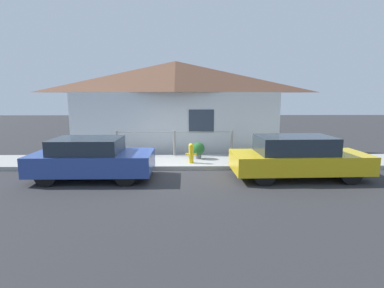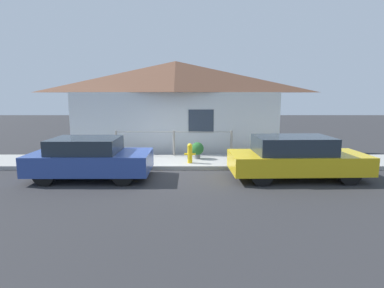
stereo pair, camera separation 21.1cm
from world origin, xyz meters
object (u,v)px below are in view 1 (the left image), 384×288
car_right (297,157)px  fire_hydrant (191,153)px  potted_plant_by_fence (104,151)px  car_left (92,158)px  potted_plant_near_hydrant (198,149)px

car_right → fire_hydrant: bearing=152.6°
potted_plant_by_fence → fire_hydrant: bearing=-12.2°
car_right → potted_plant_by_fence: 7.20m
fire_hydrant → potted_plant_by_fence: (-3.43, 0.74, -0.07)m
car_left → car_right: (6.53, -0.00, 0.02)m
car_right → potted_plant_near_hydrant: bearing=140.5°
fire_hydrant → potted_plant_by_fence: size_ratio=1.26×
car_left → potted_plant_by_fence: car_left is taller
car_right → potted_plant_near_hydrant: size_ratio=6.47×
car_right → potted_plant_by_fence: (-6.80, 2.35, -0.23)m
fire_hydrant → potted_plant_by_fence: fire_hydrant is taller
car_left → fire_hydrant: size_ratio=5.07×
potted_plant_near_hydrant → car_right: bearing=-37.7°
car_right → car_left: bearing=178.2°
car_left → fire_hydrant: car_left is taller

